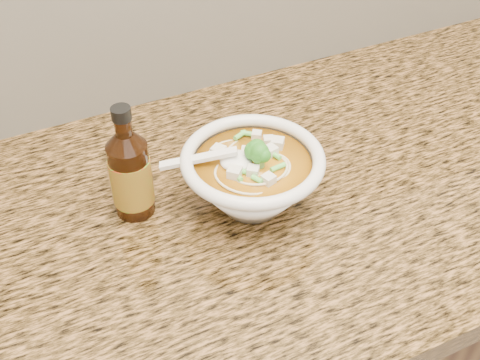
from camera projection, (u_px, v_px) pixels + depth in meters
name	position (u px, v px, depth m)	size (l,w,h in m)	color
cabinet	(279.00, 349.00, 1.25)	(4.00, 0.65, 0.86)	black
counter_slab	(291.00, 189.00, 0.96)	(4.00, 0.68, 0.04)	#986538
soup_bowl	(252.00, 179.00, 0.87)	(0.23, 0.21, 0.12)	white
hot_sauce_bottle	(131.00, 174.00, 0.85)	(0.06, 0.06, 0.18)	#361807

